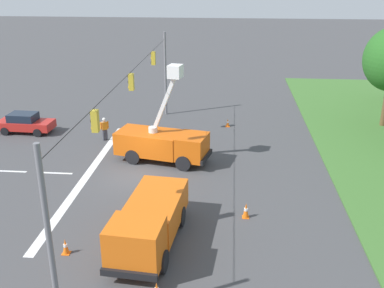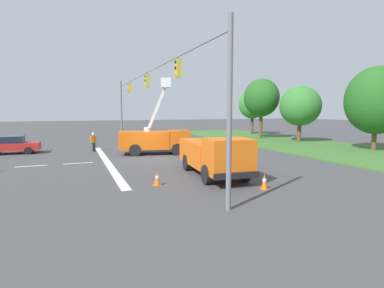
{
  "view_description": "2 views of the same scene",
  "coord_description": "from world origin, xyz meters",
  "px_view_note": "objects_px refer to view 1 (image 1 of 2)",
  "views": [
    {
      "loc": [
        24.91,
        5.69,
        11.97
      ],
      "look_at": [
        -0.03,
        3.46,
        2.26
      ],
      "focal_mm": 42.0,
      "sensor_mm": 36.0,
      "label": 1
    },
    {
      "loc": [
        22.73,
        -5.36,
        3.74
      ],
      "look_at": [
        1.99,
        2.92,
        1.27
      ],
      "focal_mm": 28.0,
      "sensor_mm": 36.0,
      "label": 2
    }
  ],
  "objects_px": {
    "traffic_cone_mid_right": "(246,210)",
    "traffic_cone_near_bucket": "(228,123)",
    "utility_truck_support_near": "(149,222)",
    "road_worker": "(105,128)",
    "traffic_cone_foreground_left": "(66,246)",
    "sedan_red": "(25,123)",
    "utility_truck_bucket_lift": "(163,142)"
  },
  "relations": [
    {
      "from": "utility_truck_bucket_lift",
      "to": "traffic_cone_near_bucket",
      "type": "xyz_separation_m",
      "value": [
        -7.51,
        4.22,
        -1.03
      ]
    },
    {
      "from": "utility_truck_support_near",
      "to": "traffic_cone_foreground_left",
      "type": "relative_size",
      "value": 9.0
    },
    {
      "from": "sedan_red",
      "to": "road_worker",
      "type": "relative_size",
      "value": 2.47
    },
    {
      "from": "road_worker",
      "to": "traffic_cone_foreground_left",
      "type": "xyz_separation_m",
      "value": [
        14.42,
        2.14,
        -0.63
      ]
    },
    {
      "from": "utility_truck_bucket_lift",
      "to": "utility_truck_support_near",
      "type": "distance_m",
      "value": 9.91
    },
    {
      "from": "utility_truck_support_near",
      "to": "traffic_cone_mid_right",
      "type": "height_order",
      "value": "utility_truck_support_near"
    },
    {
      "from": "utility_truck_bucket_lift",
      "to": "sedan_red",
      "type": "bearing_deg",
      "value": -111.93
    },
    {
      "from": "utility_truck_support_near",
      "to": "utility_truck_bucket_lift",
      "type": "bearing_deg",
      "value": -174.97
    },
    {
      "from": "utility_truck_bucket_lift",
      "to": "sedan_red",
      "type": "relative_size",
      "value": 1.5
    },
    {
      "from": "utility_truck_support_near",
      "to": "traffic_cone_foreground_left",
      "type": "height_order",
      "value": "utility_truck_support_near"
    },
    {
      "from": "utility_truck_bucket_lift",
      "to": "traffic_cone_near_bucket",
      "type": "distance_m",
      "value": 8.67
    },
    {
      "from": "sedan_red",
      "to": "traffic_cone_foreground_left",
      "type": "bearing_deg",
      "value": 29.62
    },
    {
      "from": "traffic_cone_foreground_left",
      "to": "traffic_cone_mid_right",
      "type": "xyz_separation_m",
      "value": [
        -3.92,
        8.16,
        0.04
      ]
    },
    {
      "from": "traffic_cone_mid_right",
      "to": "traffic_cone_near_bucket",
      "type": "height_order",
      "value": "traffic_cone_mid_right"
    },
    {
      "from": "utility_truck_bucket_lift",
      "to": "traffic_cone_foreground_left",
      "type": "relative_size",
      "value": 8.65
    },
    {
      "from": "utility_truck_bucket_lift",
      "to": "utility_truck_support_near",
      "type": "relative_size",
      "value": 0.96
    },
    {
      "from": "traffic_cone_foreground_left",
      "to": "traffic_cone_near_bucket",
      "type": "relative_size",
      "value": 1.09
    },
    {
      "from": "sedan_red",
      "to": "traffic_cone_near_bucket",
      "type": "height_order",
      "value": "sedan_red"
    },
    {
      "from": "utility_truck_support_near",
      "to": "traffic_cone_mid_right",
      "type": "distance_m",
      "value": 5.42
    },
    {
      "from": "sedan_red",
      "to": "traffic_cone_near_bucket",
      "type": "xyz_separation_m",
      "value": [
        -2.82,
        15.86,
        -0.45
      ]
    },
    {
      "from": "traffic_cone_near_bucket",
      "to": "utility_truck_bucket_lift",
      "type": "bearing_deg",
      "value": -29.33
    },
    {
      "from": "sedan_red",
      "to": "traffic_cone_near_bucket",
      "type": "bearing_deg",
      "value": 100.08
    },
    {
      "from": "traffic_cone_mid_right",
      "to": "traffic_cone_foreground_left",
      "type": "bearing_deg",
      "value": -64.33
    },
    {
      "from": "traffic_cone_foreground_left",
      "to": "traffic_cone_near_bucket",
      "type": "height_order",
      "value": "traffic_cone_foreground_left"
    },
    {
      "from": "utility_truck_support_near",
      "to": "road_worker",
      "type": "xyz_separation_m",
      "value": [
        -13.4,
        -5.79,
        -0.25
      ]
    },
    {
      "from": "traffic_cone_foreground_left",
      "to": "utility_truck_support_near",
      "type": "bearing_deg",
      "value": 105.56
    },
    {
      "from": "sedan_red",
      "to": "road_worker",
      "type": "distance_m",
      "value": 6.82
    },
    {
      "from": "road_worker",
      "to": "traffic_cone_mid_right",
      "type": "relative_size",
      "value": 2.13
    },
    {
      "from": "traffic_cone_foreground_left",
      "to": "traffic_cone_near_bucket",
      "type": "xyz_separation_m",
      "value": [
        -18.4,
        7.01,
        -0.04
      ]
    },
    {
      "from": "utility_truck_support_near",
      "to": "traffic_cone_mid_right",
      "type": "xyz_separation_m",
      "value": [
        -2.9,
        4.5,
        -0.83
      ]
    },
    {
      "from": "utility_truck_support_near",
      "to": "road_worker",
      "type": "distance_m",
      "value": 14.6
    },
    {
      "from": "utility_truck_bucket_lift",
      "to": "traffic_cone_mid_right",
      "type": "height_order",
      "value": "utility_truck_bucket_lift"
    }
  ]
}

